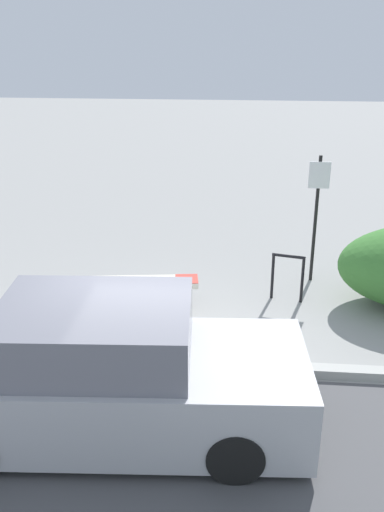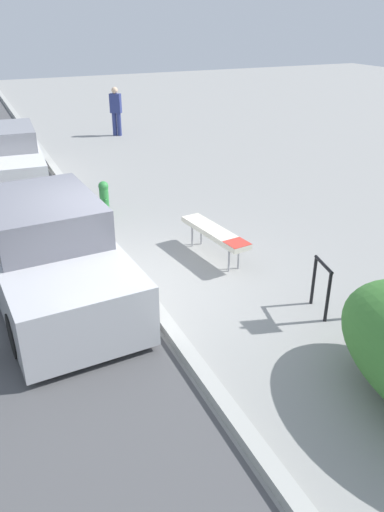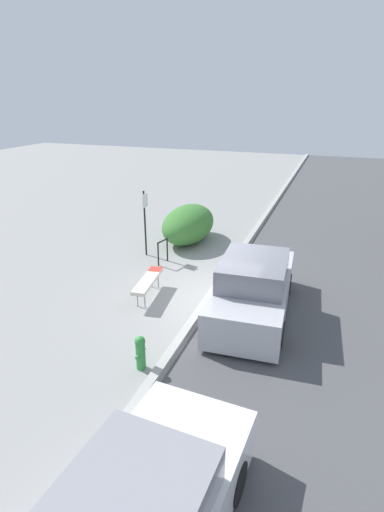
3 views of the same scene
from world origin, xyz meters
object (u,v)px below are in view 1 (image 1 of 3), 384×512
Objects in this scene: bench at (145,283)px; sign_post at (317,208)px; bike_rack at (288,273)px; parked_car_near at (110,376)px.

sign_post reaches higher than bench.
sign_post is (2.81, 1.44, 0.90)m from bench.
bike_rack is 0.19× the size of parked_car_near.
bench is at bearing 88.28° from parked_car_near.
bike_rack is 4.16m from parked_car_near.
parked_car_near is (0.09, -2.93, 0.21)m from bench.
sign_post is at bearing 59.77° from bike_rack.
parked_car_near is (-2.22, -3.51, 0.19)m from bike_rack.
bike_rack is 0.36× the size of sign_post.
parked_car_near reaches higher than bench.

